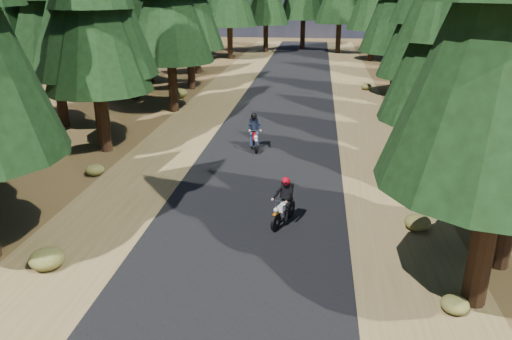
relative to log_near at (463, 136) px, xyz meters
The scene contains 8 objects.
ground 13.43m from the log_near, 131.80° to the right, with size 120.00×120.00×0.00m, color #463019.
road 10.26m from the log_near, 150.76° to the right, with size 6.00×100.00×0.01m, color black.
shoulder_l 14.45m from the log_near, 159.70° to the right, with size 3.20×100.00×0.01m, color brown.
shoulder_r 6.64m from the log_near, 130.97° to the right, with size 3.20×100.00×0.01m, color brown.
log_near is the anchor object (origin of this frame).
understory_shrubs 6.94m from the log_near, 162.59° to the right, with size 16.00×31.70×0.70m.
rider_lead 12.89m from the log_near, 127.85° to the right, with size 1.04×1.72×1.47m.
rider_follow 10.14m from the log_near, 163.63° to the right, with size 0.95×1.88×1.61m.
Camera 1 is at (1.90, -13.97, 6.81)m, focal length 35.00 mm.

